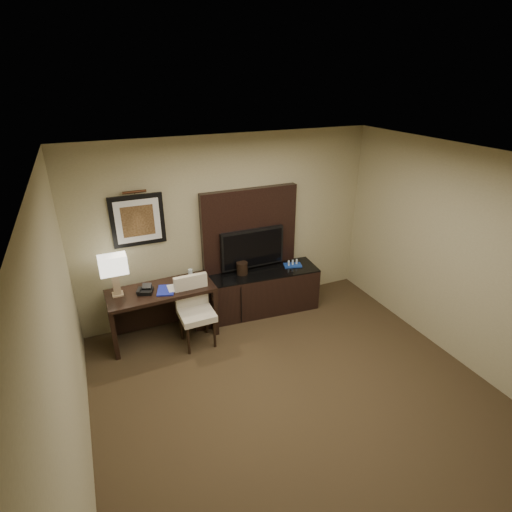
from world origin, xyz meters
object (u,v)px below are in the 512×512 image
minibar_tray (293,263)px  table_lamp (115,277)px  tv (252,248)px  desk_chair (197,314)px  ice_bucket (242,268)px  desk_phone (145,290)px  water_bottle (191,275)px  desk (163,313)px  credenza (254,292)px

minibar_tray → table_lamp: bearing=179.9°
tv → desk_chair: (-1.07, -0.59, -0.55)m
table_lamp → ice_bucket: (1.80, 0.06, -0.26)m
desk_phone → water_bottle: (0.65, 0.08, 0.04)m
desk → credenza: (1.44, 0.10, -0.04)m
ice_bucket → table_lamp: bearing=-178.2°
tv → water_bottle: size_ratio=5.52×
water_bottle → ice_bucket: (0.80, 0.07, -0.08)m
desk → desk_chair: (0.39, -0.35, 0.09)m
credenza → ice_bucket: bearing=175.4°
desk_phone → water_bottle: water_bottle is taller
water_bottle → desk_phone: bearing=-172.7°
credenza → water_bottle: 1.12m
tv → table_lamp: tv is taller
water_bottle → minibar_tray: water_bottle is taller
tv → ice_bucket: 0.34m
ice_bucket → tv: bearing=26.8°
table_lamp → water_bottle: bearing=-0.7°
desk_chair → water_bottle: desk_chair is taller
table_lamp → credenza: bearing=0.7°
water_bottle → desk: bearing=-172.0°
credenza → tv: size_ratio=1.97×
water_bottle → desk_chair: bearing=-97.7°
ice_bucket → minibar_tray: size_ratio=0.69×
desk → desk_chair: bearing=-43.6°
tv → minibar_tray: (0.62, -0.17, -0.29)m
ice_bucket → minibar_tray: 0.83m
credenza → minibar_tray: (0.64, -0.03, 0.39)m
desk_chair → water_bottle: size_ratio=5.24×
table_lamp → desk_phone: (0.35, -0.09, -0.22)m
credenza → table_lamp: 2.10m
desk → ice_bucket: bearing=4.5°
desk_phone → ice_bucket: (1.45, 0.15, -0.04)m
desk → desk_phone: size_ratio=7.56×
tv → water_bottle: bearing=-170.1°
tv → minibar_tray: tv is taller
table_lamp → desk: bearing=-7.7°
table_lamp → ice_bucket: size_ratio=2.86×
ice_bucket → desk: bearing=-174.0°
tv → ice_bucket: tv is taller
table_lamp → minibar_tray: table_lamp is taller
desk_chair → ice_bucket: 1.03m
credenza → tv: bearing=84.7°
table_lamp → water_bottle: 1.01m
desk → ice_bucket: 1.31m
ice_bucket → desk_phone: bearing=-174.0°
tv → table_lamp: 2.02m
desk → table_lamp: (-0.55, 0.07, 0.65)m
credenza → desk_phone: (-1.64, -0.12, 0.47)m
desk_phone → table_lamp: bearing=-175.5°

